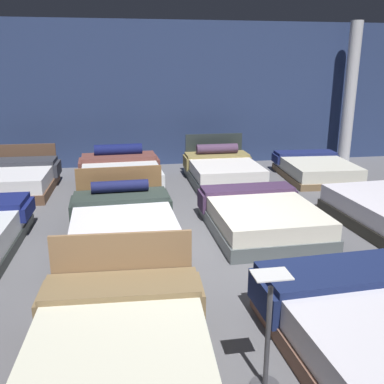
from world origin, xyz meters
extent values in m
cube|color=#5B5B60|center=(0.00, 0.00, -0.01)|extent=(18.00, 18.00, 0.02)
cube|color=navy|center=(0.00, 5.24, 1.75)|extent=(18.00, 0.06, 3.50)
cube|color=#936F4C|center=(-1.14, -2.67, 0.07)|extent=(1.59, 2.22, 0.14)
cube|color=silver|center=(-1.14, -2.67, 0.29)|extent=(1.53, 2.16, 0.30)
cube|color=#936F4C|center=(-1.09, -1.60, 0.44)|extent=(1.40, 0.11, 0.89)
cube|color=olive|center=(-1.10, -1.88, 0.47)|extent=(1.49, 0.58, 0.06)
cube|color=olive|center=(-1.84, -1.85, 0.31)|extent=(0.08, 0.51, 0.26)
cube|color=olive|center=(-0.36, -1.92, 0.31)|extent=(0.08, 0.51, 0.26)
cube|color=brown|center=(1.09, -2.69, 0.09)|extent=(1.71, 2.19, 0.17)
cube|color=silver|center=(1.09, -2.69, 0.31)|extent=(1.65, 2.12, 0.28)
cube|color=#17234D|center=(1.06, -2.00, 0.49)|extent=(1.62, 0.75, 0.07)
cube|color=#17234D|center=(0.25, -2.04, 0.30)|extent=(0.11, 0.67, 0.31)
cube|color=navy|center=(-2.50, 0.97, 0.35)|extent=(0.10, 0.69, 0.20)
cube|color=brown|center=(-1.07, 0.23, 0.08)|extent=(1.52, 2.02, 0.16)
cube|color=silver|center=(-1.07, 0.23, 0.32)|extent=(1.46, 1.96, 0.32)
cube|color=brown|center=(-1.10, 1.22, 0.45)|extent=(1.37, 0.08, 0.90)
cube|color=#293530|center=(-1.09, 0.87, 0.52)|extent=(1.46, 0.69, 0.07)
cube|color=#293530|center=(-1.82, 0.84, 0.32)|extent=(0.09, 0.64, 0.32)
cube|color=#293530|center=(-0.35, 0.89, 0.32)|extent=(0.09, 0.64, 0.32)
cylinder|color=#161B47|center=(-1.09, 0.98, 0.65)|extent=(0.89, 0.21, 0.18)
cube|color=#535B5D|center=(1.04, 0.33, 0.10)|extent=(1.60, 2.10, 0.20)
cube|color=silver|center=(1.04, 0.33, 0.32)|extent=(1.54, 2.04, 0.24)
cube|color=#3F2B49|center=(1.02, 1.10, 0.47)|extent=(1.55, 0.49, 0.06)
cube|color=#3F2B49|center=(0.24, 1.09, 0.29)|extent=(0.07, 0.47, 0.30)
cube|color=#3F2B49|center=(1.81, 1.12, 0.29)|extent=(0.07, 0.47, 0.30)
cube|color=brown|center=(-3.24, 3.17, 0.09)|extent=(1.64, 1.94, 0.19)
cube|color=silver|center=(-3.24, 3.17, 0.33)|extent=(1.58, 1.88, 0.27)
cube|color=brown|center=(-3.22, 4.12, 0.41)|extent=(1.51, 0.07, 0.81)
cube|color=#2E3038|center=(-3.23, 3.78, 0.51)|extent=(1.59, 0.66, 0.09)
cube|color=#2E3038|center=(-2.42, 3.76, 0.33)|extent=(0.10, 0.63, 0.27)
cube|color=black|center=(-1.07, 3.17, 0.09)|extent=(1.70, 2.13, 0.18)
cube|color=silver|center=(-1.07, 3.17, 0.33)|extent=(1.64, 2.07, 0.30)
cube|color=brown|center=(-1.10, 3.82, 0.53)|extent=(1.62, 0.76, 0.09)
cube|color=brown|center=(-1.92, 3.79, 0.38)|extent=(0.12, 0.69, 0.21)
cube|color=brown|center=(-0.28, 3.86, 0.38)|extent=(0.12, 0.69, 0.21)
cylinder|color=#11174F|center=(-1.11, 3.93, 0.66)|extent=(1.06, 0.30, 0.26)
cube|color=#272F2F|center=(1.12, 3.21, 0.11)|extent=(1.45, 2.01, 0.22)
cube|color=white|center=(1.12, 3.21, 0.34)|extent=(1.39, 1.95, 0.24)
cube|color=#272F2F|center=(1.13, 4.21, 0.46)|extent=(1.36, 0.04, 0.92)
cube|color=olive|center=(1.12, 3.89, 0.49)|extent=(1.43, 0.59, 0.06)
cube|color=olive|center=(0.40, 3.89, 0.32)|extent=(0.06, 0.58, 0.27)
cube|color=olive|center=(1.85, 3.89, 0.32)|extent=(0.06, 0.58, 0.27)
cylinder|color=#4B3450|center=(1.12, 3.87, 0.63)|extent=(0.95, 0.22, 0.22)
cube|color=brown|center=(3.28, 3.24, 0.07)|extent=(1.56, 2.13, 0.14)
cube|color=silver|center=(3.28, 3.24, 0.27)|extent=(1.50, 2.06, 0.26)
cube|color=navy|center=(3.33, 3.98, 0.44)|extent=(1.45, 0.59, 0.06)
cube|color=navy|center=(2.61, 4.02, 0.31)|extent=(0.09, 0.51, 0.19)
cube|color=navy|center=(4.05, 3.93, 0.31)|extent=(0.09, 0.51, 0.19)
cylinder|color=#3F3F44|center=(0.00, -2.87, 0.45)|extent=(0.04, 0.04, 0.90)
cube|color=white|center=(0.00, -2.87, 1.00)|extent=(0.28, 0.20, 0.01)
cylinder|color=silver|center=(4.74, 4.70, 1.75)|extent=(0.30, 0.30, 3.50)
camera|label=1|loc=(-1.05, -5.57, 2.47)|focal=40.07mm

